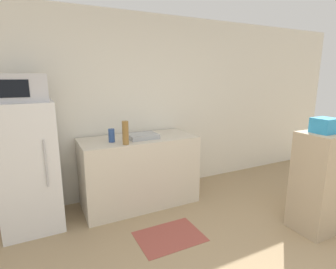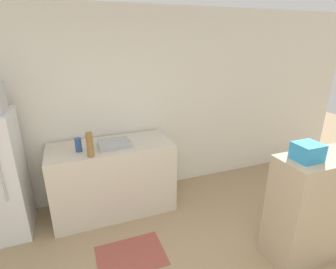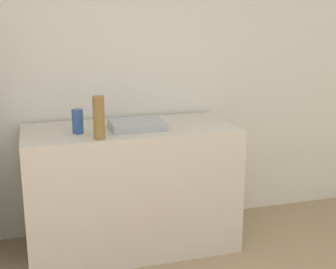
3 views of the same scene
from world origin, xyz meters
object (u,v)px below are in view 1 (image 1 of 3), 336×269
(bottle_short, at_px, (112,135))
(microwave, at_px, (19,88))
(refrigerator, at_px, (29,167))
(basket, at_px, (325,125))
(bottle_tall, at_px, (125,133))

(bottle_short, bearing_deg, microwave, 176.24)
(microwave, bearing_deg, refrigerator, 70.33)
(bottle_short, height_order, basket, basket)
(refrigerator, height_order, microwave, microwave)
(refrigerator, height_order, bottle_short, refrigerator)
(refrigerator, bearing_deg, basket, -27.77)
(bottle_tall, bearing_deg, bottle_short, 121.30)
(refrigerator, height_order, bottle_tall, refrigerator)
(refrigerator, distance_m, microwave, 0.88)
(refrigerator, distance_m, bottle_short, 0.98)
(refrigerator, xyz_separation_m, basket, (2.87, -1.51, 0.49))
(refrigerator, distance_m, bottle_tall, 1.14)
(refrigerator, xyz_separation_m, bottle_tall, (1.06, -0.26, 0.34))
(microwave, distance_m, basket, 3.26)
(refrigerator, bearing_deg, bottle_tall, -13.72)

